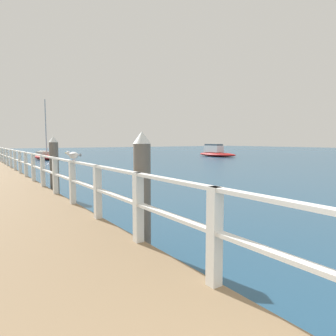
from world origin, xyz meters
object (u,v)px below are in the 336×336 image
(dock_piling_near, at_px, (142,191))
(dock_piling_far, at_px, (54,166))
(seagull_foreground, at_px, (73,155))
(boat_2, at_px, (46,156))
(boat_1, at_px, (216,152))

(dock_piling_near, xyz_separation_m, dock_piling_far, (0.00, 5.85, 0.00))
(seagull_foreground, xyz_separation_m, boat_2, (4.34, 23.55, -1.17))
(dock_piling_near, xyz_separation_m, boat_1, (21.66, 21.46, -0.52))
(dock_piling_near, bearing_deg, boat_1, 44.74)
(seagull_foreground, relative_size, boat_1, 0.08)
(dock_piling_far, bearing_deg, seagull_foreground, -96.40)
(seagull_foreground, bearing_deg, boat_2, 54.49)
(seagull_foreground, bearing_deg, dock_piling_far, 58.52)
(dock_piling_far, relative_size, seagull_foreground, 4.37)
(dock_piling_near, height_order, dock_piling_far, same)
(seagull_foreground, xyz_separation_m, boat_1, (22.04, 19.03, -1.03))
(dock_piling_far, xyz_separation_m, boat_1, (21.66, 15.61, -0.52))
(seagull_foreground, height_order, boat_2, boat_2)
(dock_piling_far, bearing_deg, boat_1, 35.78)
(boat_2, bearing_deg, seagull_foreground, 64.95)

